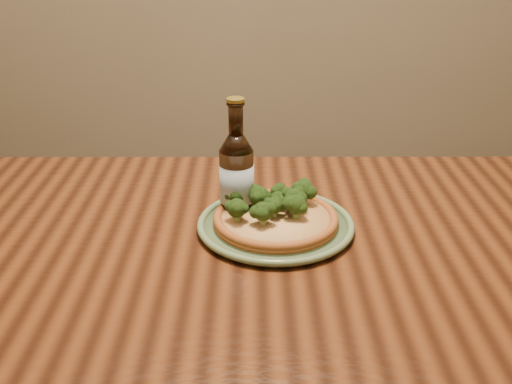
{
  "coord_description": "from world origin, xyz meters",
  "views": [
    {
      "loc": [
        -0.03,
        -0.89,
        1.32
      ],
      "look_at": [
        -0.03,
        0.18,
        0.82
      ],
      "focal_mm": 42.0,
      "sensor_mm": 36.0,
      "label": 1
    }
  ],
  "objects_px": {
    "table": "(272,285)",
    "pizza": "(275,215)",
    "plate": "(276,225)",
    "beer_bottle": "(237,176)"
  },
  "relations": [
    {
      "from": "table",
      "to": "pizza",
      "type": "xyz_separation_m",
      "value": [
        0.01,
        0.06,
        0.12
      ]
    },
    {
      "from": "plate",
      "to": "table",
      "type": "bearing_deg",
      "value": -97.93
    },
    {
      "from": "table",
      "to": "plate",
      "type": "xyz_separation_m",
      "value": [
        0.01,
        0.06,
        0.1
      ]
    },
    {
      "from": "plate",
      "to": "beer_bottle",
      "type": "distance_m",
      "value": 0.13
    },
    {
      "from": "plate",
      "to": "pizza",
      "type": "distance_m",
      "value": 0.02
    },
    {
      "from": "table",
      "to": "beer_bottle",
      "type": "relative_size",
      "value": 6.31
    },
    {
      "from": "table",
      "to": "beer_bottle",
      "type": "bearing_deg",
      "value": 122.49
    },
    {
      "from": "table",
      "to": "pizza",
      "type": "relative_size",
      "value": 6.47
    },
    {
      "from": "pizza",
      "to": "plate",
      "type": "bearing_deg",
      "value": -65.01
    },
    {
      "from": "plate",
      "to": "pizza",
      "type": "height_order",
      "value": "pizza"
    }
  ]
}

